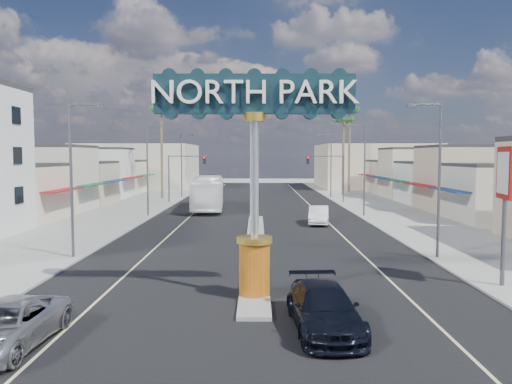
{
  "coord_description": "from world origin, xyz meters",
  "views": [
    {
      "loc": [
        0.11,
        -18.64,
        6.02
      ],
      "look_at": [
        0.05,
        10.1,
        3.9
      ],
      "focal_mm": 35.0,
      "sensor_mm": 36.0,
      "label": 1
    }
  ],
  "objects_px": {
    "traffic_signal_left": "(183,169)",
    "streetlight_r_far": "(330,162)",
    "gateway_sign": "(254,157)",
    "palm_left_far": "(161,115)",
    "streetlight_r_near": "(437,172)",
    "car_parked_right": "(319,215)",
    "city_bus": "(208,193)",
    "streetlight_r_mid": "(363,165)",
    "suv_left": "(6,326)",
    "traffic_signal_right": "(329,169)",
    "streetlight_l_near": "(74,172)",
    "palm_right_mid": "(344,124)",
    "streetlight_l_mid": "(149,165)",
    "streetlight_l_far": "(183,162)",
    "suv_right": "(324,308)",
    "palm_right_far": "(350,116)",
    "bank_pylon_sign": "(506,181)"
  },
  "relations": [
    {
      "from": "palm_right_far",
      "to": "suv_right",
      "type": "bearing_deg",
      "value": -101.15
    },
    {
      "from": "traffic_signal_right",
      "to": "streetlight_r_far",
      "type": "distance_m",
      "value": 8.14
    },
    {
      "from": "gateway_sign",
      "to": "palm_left_far",
      "type": "distance_m",
      "value": 50.06
    },
    {
      "from": "streetlight_r_mid",
      "to": "traffic_signal_left",
      "type": "bearing_deg",
      "value": 144.5
    },
    {
      "from": "streetlight_l_mid",
      "to": "palm_left_far",
      "type": "height_order",
      "value": "palm_left_far"
    },
    {
      "from": "suv_right",
      "to": "streetlight_l_near",
      "type": "bearing_deg",
      "value": 133.89
    },
    {
      "from": "suv_left",
      "to": "gateway_sign",
      "type": "bearing_deg",
      "value": 38.24
    },
    {
      "from": "palm_left_far",
      "to": "city_bus",
      "type": "distance_m",
      "value": 18.27
    },
    {
      "from": "traffic_signal_left",
      "to": "suv_right",
      "type": "distance_m",
      "value": 47.42
    },
    {
      "from": "streetlight_l_mid",
      "to": "palm_right_far",
      "type": "distance_m",
      "value": 41.53
    },
    {
      "from": "palm_right_far",
      "to": "gateway_sign",
      "type": "bearing_deg",
      "value": -104.03
    },
    {
      "from": "gateway_sign",
      "to": "streetlight_l_near",
      "type": "bearing_deg",
      "value": 142.45
    },
    {
      "from": "suv_right",
      "to": "streetlight_r_far",
      "type": "bearing_deg",
      "value": 78.12
    },
    {
      "from": "suv_left",
      "to": "traffic_signal_right",
      "type": "bearing_deg",
      "value": 73.36
    },
    {
      "from": "suv_right",
      "to": "palm_right_mid",
      "type": "bearing_deg",
      "value": 76.22
    },
    {
      "from": "palm_left_far",
      "to": "car_parked_right",
      "type": "xyz_separation_m",
      "value": [
        18.5,
        -25.31,
        -10.71
      ]
    },
    {
      "from": "streetlight_r_mid",
      "to": "streetlight_r_far",
      "type": "distance_m",
      "value": 22.0
    },
    {
      "from": "palm_right_mid",
      "to": "bank_pylon_sign",
      "type": "height_order",
      "value": "palm_right_mid"
    },
    {
      "from": "palm_right_far",
      "to": "bank_pylon_sign",
      "type": "xyz_separation_m",
      "value": [
        -3.75,
        -58.33,
        -7.51
      ]
    },
    {
      "from": "traffic_signal_right",
      "to": "suv_right",
      "type": "relative_size",
      "value": 1.13
    },
    {
      "from": "palm_left_far",
      "to": "palm_right_mid",
      "type": "height_order",
      "value": "palm_left_far"
    },
    {
      "from": "streetlight_l_near",
      "to": "suv_left",
      "type": "xyz_separation_m",
      "value": [
        2.71,
        -13.49,
        -4.35
      ]
    },
    {
      "from": "streetlight_l_near",
      "to": "streetlight_r_mid",
      "type": "distance_m",
      "value": 28.9
    },
    {
      "from": "streetlight_l_mid",
      "to": "suv_left",
      "type": "distance_m",
      "value": 33.88
    },
    {
      "from": "gateway_sign",
      "to": "traffic_signal_right",
      "type": "distance_m",
      "value": 43.04
    },
    {
      "from": "streetlight_r_near",
      "to": "palm_right_mid",
      "type": "bearing_deg",
      "value": 86.81
    },
    {
      "from": "streetlight_l_far",
      "to": "suv_right",
      "type": "bearing_deg",
      "value": -76.58
    },
    {
      "from": "suv_left",
      "to": "suv_right",
      "type": "relative_size",
      "value": 0.98
    },
    {
      "from": "traffic_signal_right",
      "to": "streetlight_r_near",
      "type": "xyz_separation_m",
      "value": [
        1.25,
        -33.99,
        0.79
      ]
    },
    {
      "from": "car_parked_right",
      "to": "gateway_sign",
      "type": "bearing_deg",
      "value": -96.18
    },
    {
      "from": "palm_left_far",
      "to": "traffic_signal_right",
      "type": "bearing_deg",
      "value": -15.15
    },
    {
      "from": "car_parked_right",
      "to": "bank_pylon_sign",
      "type": "distance_m",
      "value": 22.18
    },
    {
      "from": "palm_right_far",
      "to": "bank_pylon_sign",
      "type": "height_order",
      "value": "palm_right_far"
    },
    {
      "from": "streetlight_r_near",
      "to": "car_parked_right",
      "type": "xyz_separation_m",
      "value": [
        -4.93,
        14.69,
        -4.28
      ]
    },
    {
      "from": "traffic_signal_left",
      "to": "city_bus",
      "type": "xyz_separation_m",
      "value": [
        3.88,
        -7.47,
        -2.42
      ]
    },
    {
      "from": "palm_right_mid",
      "to": "car_parked_right",
      "type": "height_order",
      "value": "palm_right_mid"
    },
    {
      "from": "streetlight_l_near",
      "to": "suv_right",
      "type": "relative_size",
      "value": 1.69
    },
    {
      "from": "traffic_signal_left",
      "to": "streetlight_r_far",
      "type": "distance_m",
      "value": 21.2
    },
    {
      "from": "gateway_sign",
      "to": "car_parked_right",
      "type": "relative_size",
      "value": 1.91
    },
    {
      "from": "city_bus",
      "to": "streetlight_r_mid",
      "type": "bearing_deg",
      "value": -25.65
    },
    {
      "from": "palm_right_far",
      "to": "bank_pylon_sign",
      "type": "distance_m",
      "value": 58.94
    },
    {
      "from": "traffic_signal_right",
      "to": "streetlight_l_far",
      "type": "relative_size",
      "value": 0.67
    },
    {
      "from": "gateway_sign",
      "to": "streetlight_r_mid",
      "type": "bearing_deg",
      "value": 69.58
    },
    {
      "from": "streetlight_r_mid",
      "to": "palm_left_far",
      "type": "bearing_deg",
      "value": 139.52
    },
    {
      "from": "palm_right_far",
      "to": "car_parked_right",
      "type": "bearing_deg",
      "value": -104.29
    },
    {
      "from": "streetlight_r_far",
      "to": "bank_pylon_sign",
      "type": "xyz_separation_m",
      "value": [
        0.81,
        -48.33,
        -0.19
      ]
    },
    {
      "from": "streetlight_l_mid",
      "to": "streetlight_r_far",
      "type": "bearing_deg",
      "value": 46.52
    },
    {
      "from": "streetlight_r_near",
      "to": "traffic_signal_left",
      "type": "bearing_deg",
      "value": 119.99
    },
    {
      "from": "palm_right_far",
      "to": "car_parked_right",
      "type": "distance_m",
      "value": 40.21
    },
    {
      "from": "streetlight_r_far",
      "to": "gateway_sign",
      "type": "bearing_deg",
      "value": -101.78
    }
  ]
}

